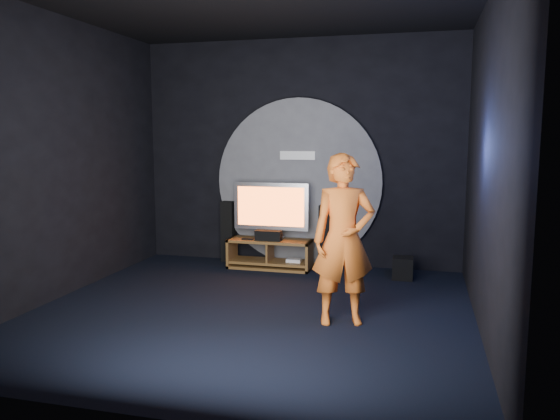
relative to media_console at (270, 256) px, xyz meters
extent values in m
plane|color=black|center=(0.34, -2.05, -0.20)|extent=(5.00, 5.00, 0.00)
cube|color=black|center=(0.34, 0.45, 1.55)|extent=(5.00, 0.04, 3.50)
cube|color=black|center=(0.34, -4.55, 1.55)|extent=(5.00, 0.04, 3.50)
cube|color=black|center=(-2.16, -2.05, 1.55)|extent=(0.04, 5.00, 3.50)
cube|color=black|center=(2.84, -2.05, 1.55)|extent=(0.04, 5.00, 3.50)
cylinder|color=#515156|center=(0.34, 0.39, 1.10)|extent=(2.60, 0.08, 2.60)
cube|color=white|center=(0.34, 0.34, 1.52)|extent=(0.55, 0.03, 0.13)
cube|color=brown|center=(-0.01, 0.00, 0.23)|extent=(1.28, 0.45, 0.04)
cube|color=brown|center=(-0.01, 0.00, -0.10)|extent=(1.24, 0.42, 0.04)
cube|color=brown|center=(-0.63, 0.00, 0.03)|extent=(0.04, 0.45, 0.45)
cube|color=brown|center=(0.61, 0.00, 0.03)|extent=(0.04, 0.45, 0.45)
cube|color=brown|center=(-0.01, 0.00, 0.07)|extent=(0.03, 0.40, 0.29)
cube|color=brown|center=(-0.01, 0.00, -0.18)|extent=(1.28, 0.45, 0.04)
cube|color=white|center=(0.37, 0.00, -0.05)|extent=(0.22, 0.16, 0.05)
cube|color=silver|center=(-0.01, 0.07, 0.27)|extent=(0.36, 0.22, 0.04)
cylinder|color=silver|center=(-0.01, 0.07, 0.34)|extent=(0.07, 0.07, 0.10)
cube|color=silver|center=(-0.01, 0.07, 0.76)|extent=(1.17, 0.06, 0.72)
cube|color=orange|center=(-0.01, 0.04, 0.76)|extent=(1.04, 0.01, 0.59)
cube|color=black|center=(-0.01, -0.08, 0.33)|extent=(0.40, 0.15, 0.15)
cube|color=black|center=(-0.33, -0.12, 0.27)|extent=(0.18, 0.05, 0.02)
cube|color=black|center=(-0.79, 0.30, 0.29)|extent=(0.20, 0.22, 0.98)
cube|color=black|center=(0.82, 0.21, 0.29)|extent=(0.20, 0.22, 0.98)
cube|color=black|center=(1.99, -0.14, -0.04)|extent=(0.29, 0.29, 0.31)
imported|color=#CA5A1B|center=(1.42, -2.18, 0.73)|extent=(0.77, 0.62, 1.84)
camera|label=1|loc=(2.20, -7.90, 1.83)|focal=35.00mm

